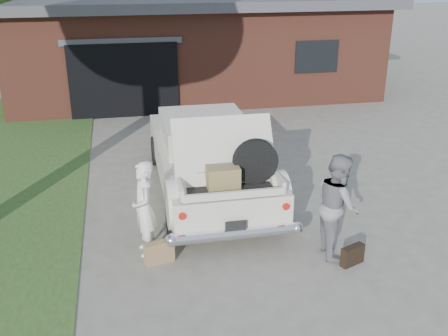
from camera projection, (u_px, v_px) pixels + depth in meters
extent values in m
plane|color=gray|center=(231.00, 240.00, 8.96)|extent=(90.00, 90.00, 0.00)
cube|color=brown|center=(190.00, 46.00, 19.03)|extent=(12.00, 7.00, 3.00)
cube|color=black|center=(124.00, 80.00, 15.58)|extent=(3.20, 0.30, 2.20)
cube|color=#4C4C51|center=(121.00, 41.00, 15.09)|extent=(3.50, 0.12, 0.18)
cube|color=black|center=(316.00, 56.00, 16.46)|extent=(1.40, 0.08, 1.00)
cube|color=beige|center=(207.00, 162.00, 10.61)|extent=(1.95, 5.10, 0.66)
cube|color=beige|center=(205.00, 130.00, 10.67)|extent=(1.69, 2.04, 0.53)
cube|color=black|center=(197.00, 118.00, 11.56)|extent=(1.58, 0.09, 0.45)
cube|color=black|center=(213.00, 147.00, 9.80)|extent=(1.58, 0.09, 0.45)
cylinder|color=black|center=(173.00, 219.00, 8.98)|extent=(0.23, 0.67, 0.67)
cylinder|color=black|center=(274.00, 209.00, 9.32)|extent=(0.23, 0.67, 0.67)
cylinder|color=black|center=(157.00, 151.00, 12.13)|extent=(0.23, 0.67, 0.67)
cylinder|color=black|center=(232.00, 145.00, 12.47)|extent=(0.23, 0.67, 0.67)
cylinder|color=silver|center=(236.00, 234.00, 8.34)|extent=(2.09, 0.19, 0.18)
cylinder|color=#A5140F|center=(182.00, 215.00, 8.10)|extent=(0.12, 0.10, 0.12)
cylinder|color=#A5140F|center=(285.00, 206.00, 8.41)|extent=(0.12, 0.10, 0.12)
cube|color=black|center=(236.00, 226.00, 8.26)|extent=(0.35, 0.02, 0.17)
cube|color=black|center=(227.00, 184.00, 8.72)|extent=(1.58, 1.13, 0.04)
cube|color=beige|center=(178.00, 183.00, 8.53)|extent=(0.06, 1.12, 0.18)
cube|color=beige|center=(274.00, 175.00, 8.83)|extent=(0.06, 1.12, 0.18)
cube|color=beige|center=(234.00, 195.00, 8.19)|extent=(1.63, 0.07, 0.12)
cube|color=beige|center=(224.00, 150.00, 8.76)|extent=(1.71, 0.66, 1.02)
cube|color=#432E1C|center=(214.00, 173.00, 8.87)|extent=(0.64, 0.42, 0.21)
cube|color=olive|center=(223.00, 177.00, 8.48)|extent=(0.53, 0.35, 0.36)
cube|color=black|center=(231.00, 171.00, 8.96)|extent=(0.58, 0.38, 0.18)
cylinder|color=black|center=(255.00, 161.00, 8.61)|extent=(0.75, 0.17, 0.75)
imported|color=white|center=(144.00, 209.00, 8.31)|extent=(0.44, 0.62, 1.58)
imported|color=gray|center=(338.00, 205.00, 8.29)|extent=(0.73, 0.89, 1.71)
cube|color=#9B794F|center=(159.00, 252.00, 8.25)|extent=(0.49, 0.27, 0.36)
cube|color=black|center=(352.00, 255.00, 8.22)|extent=(0.43, 0.28, 0.32)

